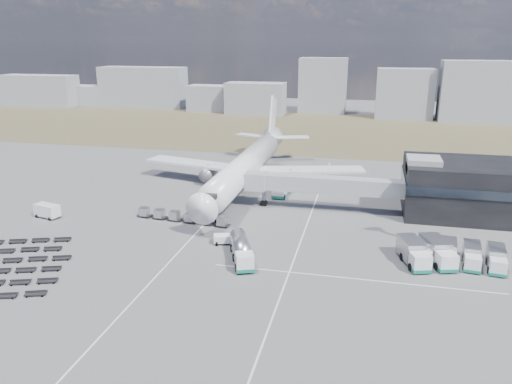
# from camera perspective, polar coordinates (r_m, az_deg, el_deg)

# --- Properties ---
(ground) EXTENTS (420.00, 420.00, 0.00)m
(ground) POSITION_cam_1_polar(r_m,az_deg,el_deg) (82.84, -6.30, -5.62)
(ground) COLOR #565659
(ground) RESTS_ON ground
(grass_strip) EXTENTS (420.00, 90.00, 0.01)m
(grass_strip) POSITION_cam_1_polar(r_m,az_deg,el_deg) (186.58, 4.81, 7.17)
(grass_strip) COLOR brown
(grass_strip) RESTS_ON ground
(lane_markings) EXTENTS (47.12, 110.00, 0.01)m
(lane_markings) POSITION_cam_1_polar(r_m,az_deg,el_deg) (83.04, 0.79, -5.45)
(lane_markings) COLOR silver
(lane_markings) RESTS_ON ground
(terminal) EXTENTS (30.40, 16.40, 11.00)m
(terminal) POSITION_cam_1_polar(r_m,az_deg,el_deg) (101.99, 24.85, 0.35)
(terminal) COLOR black
(terminal) RESTS_ON ground
(jet_bridge) EXTENTS (30.30, 3.80, 7.05)m
(jet_bridge) POSITION_cam_1_polar(r_m,az_deg,el_deg) (96.75, 6.53, 0.89)
(jet_bridge) COLOR #939399
(jet_bridge) RESTS_ON ground
(airliner) EXTENTS (51.59, 64.53, 17.62)m
(airliner) POSITION_cam_1_polar(r_m,az_deg,el_deg) (110.76, -0.94, 3.20)
(airliner) COLOR white
(airliner) RESTS_ON ground
(skyline) EXTENTS (299.78, 25.71, 24.12)m
(skyline) POSITION_cam_1_polar(r_m,az_deg,el_deg) (225.70, 4.76, 11.16)
(skyline) COLOR #9498A2
(skyline) RESTS_ON ground
(fuel_tanker) EXTENTS (6.14, 10.55, 3.33)m
(fuel_tanker) POSITION_cam_1_polar(r_m,az_deg,el_deg) (75.06, -1.67, -6.61)
(fuel_tanker) COLOR white
(fuel_tanker) RESTS_ON ground
(pushback_tug) EXTENTS (3.71, 2.73, 1.49)m
(pushback_tug) POSITION_cam_1_polar(r_m,az_deg,el_deg) (81.35, -3.66, -5.42)
(pushback_tug) COLOR white
(pushback_tug) RESTS_ON ground
(utility_van) EXTENTS (5.22, 3.33, 2.53)m
(utility_van) POSITION_cam_1_polar(r_m,az_deg,el_deg) (100.47, -22.77, -2.01)
(utility_van) COLOR white
(utility_van) RESTS_ON ground
(catering_truck) EXTENTS (2.99, 6.73, 3.04)m
(catering_truck) POSITION_cam_1_polar(r_m,az_deg,el_deg) (105.71, 2.91, 0.40)
(catering_truck) COLOR white
(catering_truck) RESTS_ON ground
(service_trucks_near) EXTENTS (8.49, 9.35, 3.15)m
(service_trucks_near) POSITION_cam_1_polar(r_m,az_deg,el_deg) (78.14, 18.87, -6.56)
(service_trucks_near) COLOR white
(service_trucks_near) RESTS_ON ground
(service_trucks_far) EXTENTS (12.89, 8.11, 2.71)m
(service_trucks_far) POSITION_cam_1_polar(r_m,az_deg,el_deg) (79.91, 22.27, -6.59)
(service_trucks_far) COLOR white
(service_trucks_far) RESTS_ON ground
(uld_row) EXTENTS (18.24, 3.39, 1.65)m
(uld_row) POSITION_cam_1_polar(r_m,az_deg,el_deg) (91.56, -8.42, -2.80)
(uld_row) COLOR black
(uld_row) RESTS_ON ground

